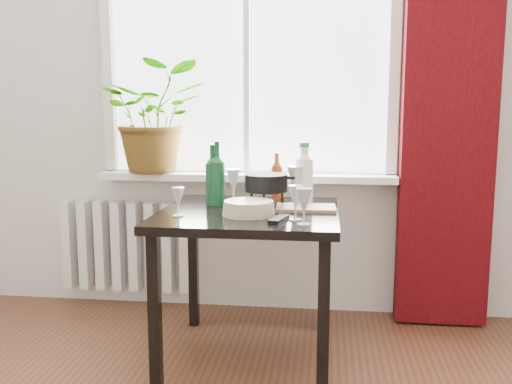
# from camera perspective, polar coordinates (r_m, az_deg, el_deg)

# --- Properties ---
(window) EXTENTS (1.72, 0.08, 1.62)m
(window) POSITION_cam_1_polar(r_m,az_deg,el_deg) (3.38, -0.87, 14.84)
(window) COLOR white
(window) RESTS_ON ground
(windowsill) EXTENTS (1.72, 0.20, 0.04)m
(windowsill) POSITION_cam_1_polar(r_m,az_deg,el_deg) (3.32, -1.01, 1.55)
(windowsill) COLOR white
(windowsill) RESTS_ON ground
(curtain) EXTENTS (0.50, 0.12, 2.56)m
(curtain) POSITION_cam_1_polar(r_m,az_deg,el_deg) (3.30, 18.82, 9.24)
(curtain) COLOR #370508
(curtain) RESTS_ON ground
(radiator) EXTENTS (0.80, 0.10, 0.55)m
(radiator) POSITION_cam_1_polar(r_m,az_deg,el_deg) (3.61, -12.83, -5.26)
(radiator) COLOR white
(radiator) RESTS_ON ground
(table) EXTENTS (0.85, 0.85, 0.74)m
(table) POSITION_cam_1_polar(r_m,az_deg,el_deg) (2.75, -0.70, -3.73)
(table) COLOR black
(table) RESTS_ON ground
(potted_plant) EXTENTS (0.70, 0.64, 0.65)m
(potted_plant) POSITION_cam_1_polar(r_m,az_deg,el_deg) (3.41, -10.02, 7.39)
(potted_plant) COLOR #1C6A20
(potted_plant) RESTS_ON windowsill
(wine_bottle_left) EXTENTS (0.09, 0.09, 0.31)m
(wine_bottle_left) POSITION_cam_1_polar(r_m,az_deg,el_deg) (2.88, -4.35, 1.78)
(wine_bottle_left) COLOR #0C4020
(wine_bottle_left) RESTS_ON table
(wine_bottle_right) EXTENTS (0.08, 0.08, 0.33)m
(wine_bottle_right) POSITION_cam_1_polar(r_m,az_deg,el_deg) (2.86, -3.89, 1.92)
(wine_bottle_right) COLOR #0B3D1F
(wine_bottle_right) RESTS_ON table
(bottle_amber) EXTENTS (0.08, 0.08, 0.25)m
(bottle_amber) POSITION_cam_1_polar(r_m,az_deg,el_deg) (3.07, 2.09, 1.71)
(bottle_amber) COLOR #68230B
(bottle_amber) RESTS_ON table
(cleaning_bottle) EXTENTS (0.10, 0.10, 0.32)m
(cleaning_bottle) POSITION_cam_1_polar(r_m,az_deg,el_deg) (2.90, 4.82, 1.96)
(cleaning_bottle) COLOR white
(cleaning_bottle) RESTS_ON table
(wineglass_front_right) EXTENTS (0.09, 0.09, 0.16)m
(wineglass_front_right) POSITION_cam_1_polar(r_m,az_deg,el_deg) (2.49, 3.99, -1.07)
(wineglass_front_right) COLOR #B0B9BE
(wineglass_front_right) RESTS_ON table
(wineglass_far_right) EXTENTS (0.09, 0.09, 0.16)m
(wineglass_far_right) POSITION_cam_1_polar(r_m,az_deg,el_deg) (2.40, 4.82, -1.42)
(wineglass_far_right) COLOR #B4BCC2
(wineglass_far_right) RESTS_ON table
(wineglass_back_center) EXTENTS (0.11, 0.11, 0.20)m
(wineglass_back_center) POSITION_cam_1_polar(r_m,az_deg,el_deg) (2.87, 3.93, 0.70)
(wineglass_back_center) COLOR silver
(wineglass_back_center) RESTS_ON table
(wineglass_back_left) EXTENTS (0.08, 0.08, 0.17)m
(wineglass_back_left) POSITION_cam_1_polar(r_m,az_deg,el_deg) (2.98, -2.27, 0.73)
(wineglass_back_left) COLOR silver
(wineglass_back_left) RESTS_ON table
(wineglass_front_left) EXTENTS (0.07, 0.07, 0.14)m
(wineglass_front_left) POSITION_cam_1_polar(r_m,az_deg,el_deg) (2.60, -7.80, -0.96)
(wineglass_front_left) COLOR silver
(wineglass_front_left) RESTS_ON table
(plate_stack) EXTENTS (0.30, 0.30, 0.07)m
(plate_stack) POSITION_cam_1_polar(r_m,az_deg,el_deg) (2.61, -0.74, -1.62)
(plate_stack) COLOR beige
(plate_stack) RESTS_ON table
(fondue_pot) EXTENTS (0.30, 0.27, 0.16)m
(fondue_pot) POSITION_cam_1_polar(r_m,az_deg,el_deg) (2.81, 1.00, 0.15)
(fondue_pot) COLOR black
(fondue_pot) RESTS_ON table
(tv_remote) EXTENTS (0.08, 0.17, 0.02)m
(tv_remote) POSITION_cam_1_polar(r_m,az_deg,el_deg) (2.49, 2.30, -2.72)
(tv_remote) COLOR black
(tv_remote) RESTS_ON table
(cutting_board) EXTENTS (0.29, 0.19, 0.02)m
(cutting_board) POSITION_cam_1_polar(r_m,az_deg,el_deg) (2.76, 5.01, -1.60)
(cutting_board) COLOR #A9744C
(cutting_board) RESTS_ON table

